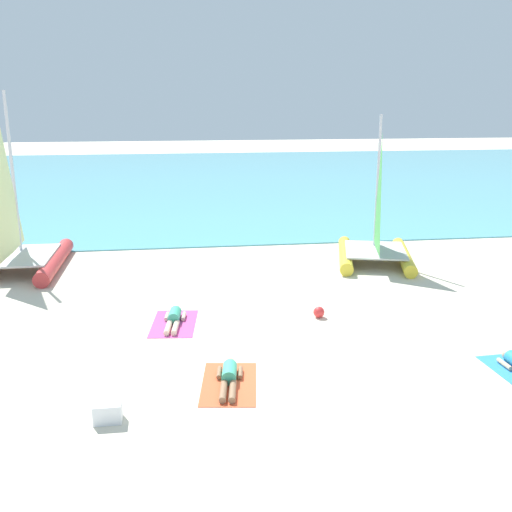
# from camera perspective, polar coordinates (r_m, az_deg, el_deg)

# --- Properties ---
(ground_plane) EXTENTS (120.00, 120.00, 0.00)m
(ground_plane) POSITION_cam_1_polar(r_m,az_deg,el_deg) (22.21, -1.84, 0.47)
(ground_plane) COLOR beige
(ocean_water) EXTENTS (120.00, 40.00, 0.05)m
(ocean_water) POSITION_cam_1_polar(r_m,az_deg,el_deg) (42.51, -4.84, 7.53)
(ocean_water) COLOR #5BB2C1
(ocean_water) RESTS_ON ground
(sailboat_yellow) EXTENTS (3.42, 4.41, 5.09)m
(sailboat_yellow) POSITION_cam_1_polar(r_m,az_deg,el_deg) (20.89, 11.58, 1.37)
(sailboat_yellow) COLOR yellow
(sailboat_yellow) RESTS_ON ground
(sailboat_red) EXTENTS (2.88, 4.51, 5.87)m
(sailboat_red) POSITION_cam_1_polar(r_m,az_deg,el_deg) (21.03, -22.37, 0.94)
(sailboat_red) COLOR #CC3838
(sailboat_red) RESTS_ON ground
(towel_left) EXTENTS (1.31, 2.01, 0.01)m
(towel_left) POSITION_cam_1_polar(r_m,az_deg,el_deg) (15.31, -8.00, -6.54)
(towel_left) COLOR #D84C99
(towel_left) RESTS_ON ground
(sunbather_left) EXTENTS (0.59, 1.57, 0.30)m
(sunbather_left) POSITION_cam_1_polar(r_m,az_deg,el_deg) (15.32, -7.99, -6.01)
(sunbather_left) COLOR #3FB28C
(sunbather_left) RESTS_ON towel_left
(towel_middle) EXTENTS (1.35, 2.03, 0.01)m
(towel_middle) POSITION_cam_1_polar(r_m,az_deg,el_deg) (12.19, -2.64, -12.32)
(towel_middle) COLOR #EA5933
(towel_middle) RESTS_ON ground
(sunbather_middle) EXTENTS (0.62, 1.57, 0.30)m
(sunbather_middle) POSITION_cam_1_polar(r_m,az_deg,el_deg) (12.19, -2.63, -11.65)
(sunbather_middle) COLOR #3FB28C
(sunbather_middle) RESTS_ON towel_middle
(beach_ball) EXTENTS (0.30, 0.30, 0.30)m
(beach_ball) POSITION_cam_1_polar(r_m,az_deg,el_deg) (15.62, 6.15, -5.46)
(beach_ball) COLOR red
(beach_ball) RESTS_ON ground
(cooler_box) EXTENTS (0.50, 0.36, 0.36)m
(cooler_box) POSITION_cam_1_polar(r_m,az_deg,el_deg) (11.18, -14.26, -14.52)
(cooler_box) COLOR white
(cooler_box) RESTS_ON ground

